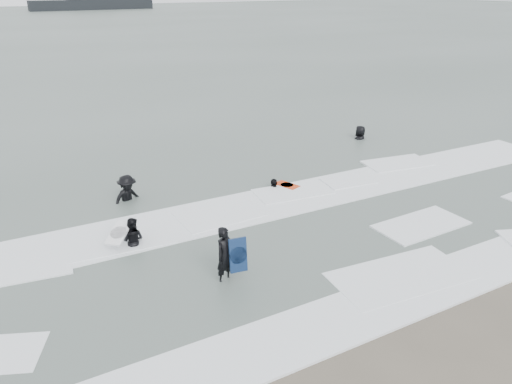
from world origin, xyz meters
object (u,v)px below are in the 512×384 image
surfer_centre (226,281)px  vessel_horizon (92,3)px  surfer_wading (134,246)px  surfer_right_far (360,140)px  surfer_breaker (128,202)px  surfer_right_near (274,189)px

surfer_centre → vessel_horizon: 133.03m
surfer_wading → surfer_right_far: surfer_right_far is taller
surfer_breaker → vessel_horizon: (22.93, 124.78, 1.54)m
vessel_horizon → surfer_right_near: bearing=-97.9°
surfer_centre → surfer_right_far: surfer_right_far is taller
surfer_centre → vessel_horizon: bearing=58.2°
surfer_breaker → surfer_right_far: surfer_breaker is taller
surfer_wading → surfer_breaker: surfer_breaker is taller
surfer_wading → surfer_right_near: bearing=-126.6°
surfer_wading → surfer_right_near: (6.03, 1.89, 0.00)m
surfer_right_near → surfer_right_far: 7.93m
surfer_centre → surfer_right_far: 14.27m
vessel_horizon → surfer_wading: bearing=-100.5°
surfer_wading → surfer_right_far: 14.20m
surfer_right_near → surfer_right_far: (7.07, 3.59, 0.00)m
surfer_breaker → surfer_right_near: 5.52m
surfer_wading → surfer_right_near: size_ratio=0.94×
surfer_wading → vessel_horizon: (23.64, 128.10, 1.54)m
surfer_breaker → surfer_right_far: 12.58m
surfer_breaker → surfer_wading: bearing=-120.9°
surfer_centre → surfer_breaker: bearing=76.5°
surfer_centre → surfer_breaker: size_ratio=0.87×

